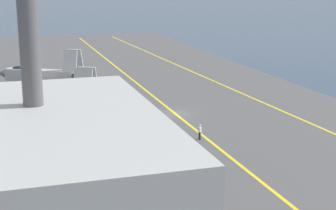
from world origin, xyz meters
name	(u,v)px	position (x,y,z in m)	size (l,w,h in m)	color
ground_plane	(175,117)	(0.00, 0.00, 0.00)	(2000.00, 2000.00, 0.00)	navy
carrier_deck	(175,115)	(0.00, 0.00, 0.20)	(206.44, 50.54, 0.40)	#4C4C4F
deck_stripe_foul_line	(271,106)	(0.00, -13.90, 0.40)	(185.80, 0.36, 0.01)	yellow
deck_stripe_centerline	(175,114)	(0.00, 0.00, 0.40)	(185.80, 0.36, 0.01)	yellow
deck_stripe_edge_line	(67,122)	(0.00, 13.90, 0.40)	(185.80, 0.36, 0.01)	yellow
parked_jet_nearest	(67,180)	(-25.05, 16.61, 2.85)	(13.53, 15.50, 6.11)	gray
parked_jet_second	(67,128)	(-11.73, 15.07, 3.07)	(13.79, 15.56, 6.44)	gray
parked_jet_third	(45,96)	(4.22, 16.17, 2.86)	(13.51, 16.35, 6.38)	#A8AAAF
parked_jet_fourth	(43,76)	(17.47, 15.55, 3.16)	(13.36, 14.92, 6.92)	#A8AAAF
crew_white_vest	(200,131)	(-11.38, 0.86, 1.34)	(0.44, 0.36, 1.71)	#232328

